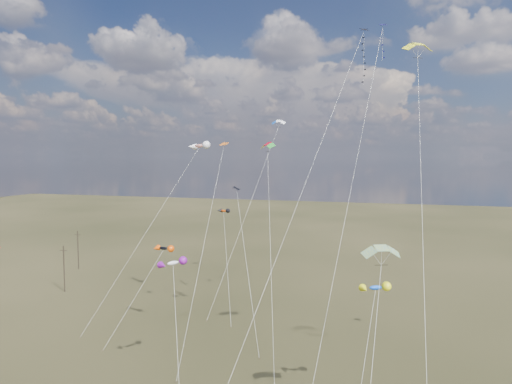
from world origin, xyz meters
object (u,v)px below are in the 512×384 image
(novelty_black_orange, at_px, (163,249))
(utility_pole_far, at_px, (78,250))
(diamond_black_high, at_px, (357,73))
(parafoil_yellow, at_px, (418,46))
(utility_pole_near, at_px, (64,268))

(novelty_black_orange, bearing_deg, utility_pole_far, 143.25)
(diamond_black_high, relative_size, parafoil_yellow, 1.14)
(parafoil_yellow, distance_m, novelty_black_orange, 39.54)
(utility_pole_near, height_order, utility_pole_far, same)
(parafoil_yellow, bearing_deg, diamond_black_high, 118.42)
(diamond_black_high, height_order, parafoil_yellow, diamond_black_high)
(utility_pole_far, distance_m, novelty_black_orange, 41.13)
(diamond_black_high, bearing_deg, novelty_black_orange, -174.14)
(utility_pole_far, distance_m, diamond_black_high, 67.97)
(utility_pole_far, height_order, parafoil_yellow, parafoil_yellow)
(parafoil_yellow, height_order, novelty_black_orange, parafoil_yellow)
(parafoil_yellow, relative_size, novelty_black_orange, 2.98)
(parafoil_yellow, xyz_separation_m, novelty_black_orange, (-31.22, 9.15, -22.48))
(utility_pole_near, distance_m, utility_pole_far, 16.12)
(diamond_black_high, distance_m, novelty_black_orange, 33.57)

